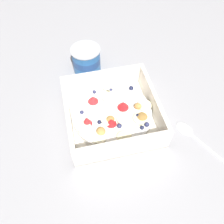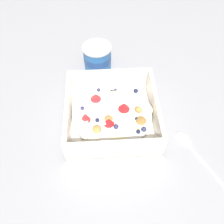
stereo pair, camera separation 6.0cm
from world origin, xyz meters
name	(u,v)px [view 1 (the left image)]	position (x,y,z in m)	size (l,w,h in m)	color
ground_plane	(107,114)	(0.00, 0.00, 0.00)	(2.40, 2.40, 0.00)	#9E9EA3
fruit_bowl	(112,114)	(0.01, -0.02, 0.02)	(0.23, 0.23, 0.07)	white
spoon	(193,135)	(0.19, -0.11, 0.00)	(0.10, 0.16, 0.01)	silver
yogurt_cup	(86,60)	(-0.02, 0.18, 0.04)	(0.09, 0.09, 0.08)	#3370B7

